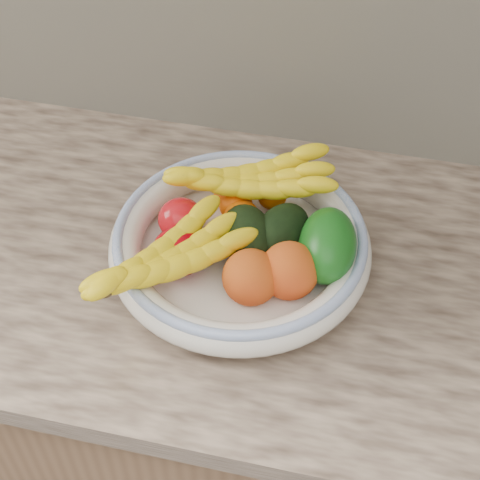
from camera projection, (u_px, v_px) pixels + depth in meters
name	position (u px, v px, depth m)	size (l,w,h in m)	color
kitchen_counter	(243.00, 399.00, 1.46)	(2.44, 0.66, 1.40)	brown
fruit_bowl	(240.00, 245.00, 1.09)	(0.39, 0.39, 0.08)	silver
clementine_back_left	(232.00, 195.00, 1.16)	(0.06, 0.06, 0.05)	#FF6205
clementine_back_right	(272.00, 196.00, 1.15)	(0.05, 0.05, 0.04)	#DA6504
clementine_back_mid	(242.00, 217.00, 1.12)	(0.06, 0.06, 0.05)	orange
clementine_extra	(236.00, 205.00, 1.14)	(0.05, 0.05, 0.05)	#F26005
tomato_left	(181.00, 219.00, 1.11)	(0.07, 0.07, 0.06)	red
tomato_near_left	(178.00, 252.00, 1.06)	(0.08, 0.08, 0.07)	#AB0008
avocado_center	(248.00, 236.00, 1.08)	(0.08, 0.11, 0.08)	black
avocado_right	(281.00, 234.00, 1.09)	(0.08, 0.11, 0.08)	black
green_mango	(327.00, 245.00, 1.05)	(0.08, 0.13, 0.09)	#0F5111
peach_front	(251.00, 277.00, 1.03)	(0.08, 0.08, 0.08)	orange
peach_right	(289.00, 271.00, 1.03)	(0.08, 0.08, 0.08)	orange
banana_bunch_back	(249.00, 183.00, 1.12)	(0.27, 0.11, 0.08)	yellow
banana_bunch_front	(167.00, 262.00, 1.02)	(0.28, 0.11, 0.08)	yellow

